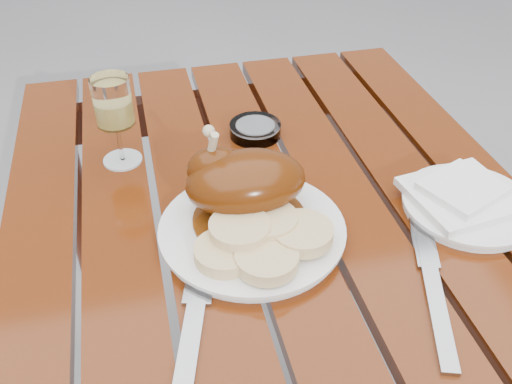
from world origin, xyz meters
TOP-DOWN VIEW (x-y plane):
  - dinner_plate at (-0.05, 0.03)m, footprint 0.27×0.27m
  - roast_duck at (-0.05, 0.08)m, footprint 0.17×0.17m
  - bread_dumplings at (-0.04, -0.01)m, footprint 0.19×0.15m
  - wine_glass at (-0.22, 0.27)m, footprint 0.07×0.07m
  - side_plate at (0.28, 0.01)m, footprint 0.25×0.25m
  - napkin at (0.27, 0.02)m, footprint 0.17×0.16m
  - ashtray at (0.02, 0.29)m, footprint 0.11×0.11m
  - fork at (-0.16, -0.14)m, footprint 0.07×0.19m
  - knife at (0.15, -0.14)m, footprint 0.09×0.22m

SIDE VIEW (x-z plane):
  - fork at x=-0.16m, z-range 0.75..0.76m
  - knife at x=0.15m, z-range 0.75..0.76m
  - side_plate at x=0.28m, z-range 0.75..0.77m
  - dinner_plate at x=-0.05m, z-range 0.75..0.77m
  - ashtray at x=0.02m, z-range 0.75..0.77m
  - napkin at x=0.27m, z-range 0.77..0.78m
  - bread_dumplings at x=-0.04m, z-range 0.77..0.80m
  - roast_duck at x=-0.05m, z-range 0.75..0.88m
  - wine_glass at x=-0.22m, z-range 0.75..0.90m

